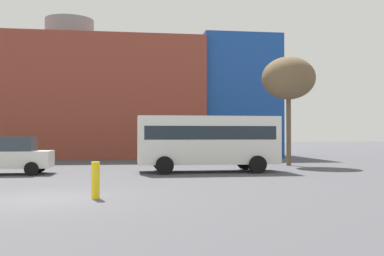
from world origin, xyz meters
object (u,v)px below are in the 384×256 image
Objects in this scene: parked_car_2 at (8,155)px; bare_tree_0 at (288,79)px; bollard_yellow_0 at (96,180)px; white_bus at (207,139)px.

parked_car_2 is 0.62× the size of bare_tree_0.
parked_car_2 reaches higher than bollard_yellow_0.
white_bus is at bearing 61.23° from bollard_yellow_0.
bollard_yellow_0 is at bearing -129.54° from bare_tree_0.
parked_car_2 is 0.59× the size of white_bus.
parked_car_2 is 16.05m from bare_tree_0.
bollard_yellow_0 is (-4.75, -8.66, -1.10)m from white_bus.
parked_car_2 is at bearing 0.34° from white_bus.
bare_tree_0 reaches higher than bollard_yellow_0.
parked_car_2 is at bearing -165.26° from bare_tree_0.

